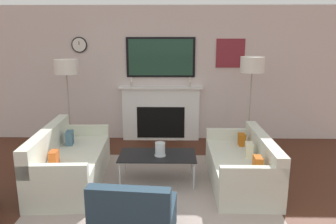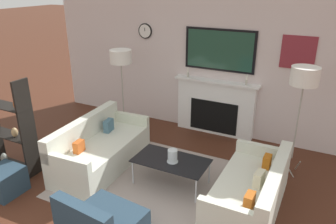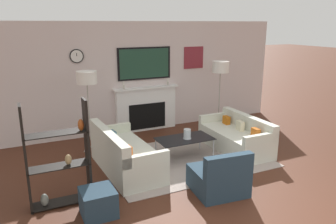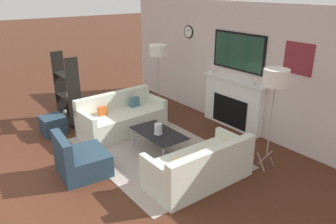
{
  "view_description": "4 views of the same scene",
  "coord_description": "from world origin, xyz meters",
  "px_view_note": "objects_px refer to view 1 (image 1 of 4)",
  "views": [
    {
      "loc": [
        0.25,
        -1.84,
        2.11
      ],
      "look_at": [
        0.17,
        3.22,
        0.93
      ],
      "focal_mm": 35.0,
      "sensor_mm": 36.0,
      "label": 1
    },
    {
      "loc": [
        1.92,
        -1.15,
        2.94
      ],
      "look_at": [
        -0.27,
        3.16,
        0.97
      ],
      "focal_mm": 35.0,
      "sensor_mm": 36.0,
      "label": 2
    },
    {
      "loc": [
        -2.91,
        -2.8,
        2.65
      ],
      "look_at": [
        -0.27,
        2.84,
        0.96
      ],
      "focal_mm": 35.0,
      "sensor_mm": 36.0,
      "label": 3
    },
    {
      "loc": [
        4.59,
        -0.55,
        2.98
      ],
      "look_at": [
        0.16,
        2.79,
        0.84
      ],
      "focal_mm": 35.0,
      "sensor_mm": 36.0,
      "label": 4
    }
  ],
  "objects_px": {
    "coffee_table": "(158,156)",
    "floor_lamp_left": "(66,68)",
    "armchair": "(135,221)",
    "couch_right": "(242,166)",
    "hurricane_candle": "(160,150)",
    "couch_left": "(69,164)",
    "floor_lamp_right": "(252,66)"
  },
  "relations": [
    {
      "from": "coffee_table",
      "to": "floor_lamp_left",
      "type": "height_order",
      "value": "floor_lamp_left"
    },
    {
      "from": "armchair",
      "to": "floor_lamp_left",
      "type": "xyz_separation_m",
      "value": [
        -1.48,
        2.66,
        1.32
      ]
    },
    {
      "from": "couch_right",
      "to": "hurricane_candle",
      "type": "xyz_separation_m",
      "value": [
        -1.19,
        0.03,
        0.23
      ]
    },
    {
      "from": "hurricane_candle",
      "to": "couch_right",
      "type": "bearing_deg",
      "value": -1.54
    },
    {
      "from": "couch_left",
      "to": "couch_right",
      "type": "height_order",
      "value": "couch_left"
    },
    {
      "from": "armchair",
      "to": "floor_lamp_left",
      "type": "distance_m",
      "value": 3.32
    },
    {
      "from": "floor_lamp_left",
      "to": "floor_lamp_right",
      "type": "relative_size",
      "value": 0.97
    },
    {
      "from": "couch_left",
      "to": "coffee_table",
      "type": "xyz_separation_m",
      "value": [
        1.29,
        0.07,
        0.1
      ]
    },
    {
      "from": "couch_left",
      "to": "couch_right",
      "type": "relative_size",
      "value": 1.09
    },
    {
      "from": "couch_right",
      "to": "coffee_table",
      "type": "distance_m",
      "value": 1.24
    },
    {
      "from": "floor_lamp_right",
      "to": "armchair",
      "type": "bearing_deg",
      "value": -123.31
    },
    {
      "from": "couch_left",
      "to": "floor_lamp_left",
      "type": "xyz_separation_m",
      "value": [
        -0.35,
        1.24,
        1.27
      ]
    },
    {
      "from": "hurricane_candle",
      "to": "floor_lamp_left",
      "type": "bearing_deg",
      "value": 144.41
    },
    {
      "from": "couch_left",
      "to": "floor_lamp_left",
      "type": "height_order",
      "value": "floor_lamp_left"
    },
    {
      "from": "hurricane_candle",
      "to": "floor_lamp_left",
      "type": "relative_size",
      "value": 0.11
    },
    {
      "from": "hurricane_candle",
      "to": "floor_lamp_left",
      "type": "distance_m",
      "value": 2.32
    },
    {
      "from": "couch_left",
      "to": "floor_lamp_left",
      "type": "relative_size",
      "value": 1.09
    },
    {
      "from": "hurricane_candle",
      "to": "floor_lamp_right",
      "type": "xyz_separation_m",
      "value": [
        1.55,
        1.2,
        1.1
      ]
    },
    {
      "from": "armchair",
      "to": "coffee_table",
      "type": "height_order",
      "value": "armchair"
    },
    {
      "from": "couch_right",
      "to": "floor_lamp_left",
      "type": "bearing_deg",
      "value": 156.75
    },
    {
      "from": "floor_lamp_right",
      "to": "hurricane_candle",
      "type": "bearing_deg",
      "value": -142.18
    },
    {
      "from": "floor_lamp_left",
      "to": "hurricane_candle",
      "type": "bearing_deg",
      "value": -35.59
    },
    {
      "from": "coffee_table",
      "to": "floor_lamp_right",
      "type": "bearing_deg",
      "value": 36.38
    },
    {
      "from": "hurricane_candle",
      "to": "coffee_table",
      "type": "bearing_deg",
      "value": 140.62
    },
    {
      "from": "couch_left",
      "to": "armchair",
      "type": "height_order",
      "value": "couch_left"
    },
    {
      "from": "coffee_table",
      "to": "hurricane_candle",
      "type": "relative_size",
      "value": 5.66
    },
    {
      "from": "couch_right",
      "to": "armchair",
      "type": "xyz_separation_m",
      "value": [
        -1.39,
        -1.43,
        -0.02
      ]
    },
    {
      "from": "couch_left",
      "to": "floor_lamp_right",
      "type": "height_order",
      "value": "floor_lamp_right"
    },
    {
      "from": "coffee_table",
      "to": "floor_lamp_left",
      "type": "distance_m",
      "value": 2.33
    },
    {
      "from": "couch_right",
      "to": "floor_lamp_right",
      "type": "bearing_deg",
      "value": 73.92
    },
    {
      "from": "floor_lamp_left",
      "to": "armchair",
      "type": "bearing_deg",
      "value": -60.96
    },
    {
      "from": "floor_lamp_left",
      "to": "floor_lamp_right",
      "type": "height_order",
      "value": "floor_lamp_right"
    }
  ]
}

